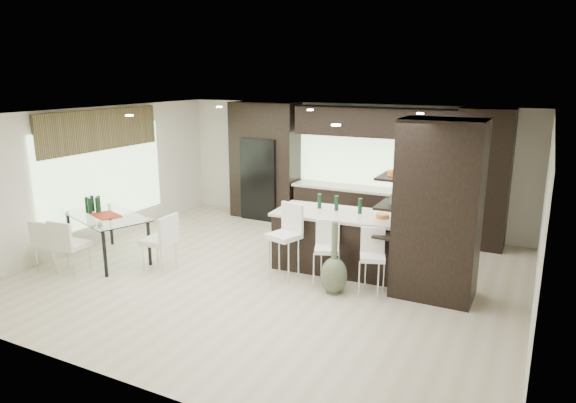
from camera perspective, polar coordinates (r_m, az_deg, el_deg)
The scene contains 22 objects.
ground at distance 8.82m, azimuth -1.78°, elevation -8.12°, with size 8.00×8.00×0.00m, color #C0B293.
back_wall at distance 11.53m, azimuth 6.55°, elevation 4.06°, with size 8.00×0.02×2.70m, color beige.
left_wall at distance 10.87m, azimuth -20.71°, elevation 2.64°, with size 0.02×7.00×2.70m, color beige.
right_wall at distance 7.42m, azimuth 26.39°, elevation -2.86°, with size 0.02×7.00×2.70m, color beige.
ceiling at distance 8.19m, azimuth -1.92°, elevation 9.66°, with size 8.00×7.00×0.02m, color white.
window_left at distance 10.97m, azimuth -19.81°, elevation 2.82°, with size 0.04×3.20×1.90m, color #B2D199.
window_back at distance 11.27m, azimuth 9.37°, elevation 4.77°, with size 3.40×0.04×1.20m, color #B2D199.
stone_accent at distance 10.82m, azimuth -20.09°, elevation 7.48°, with size 0.08×3.00×0.80m, color brown.
ceiling_spots at distance 8.41m, azimuth -1.09°, elevation 9.65°, with size 4.00×3.00×0.02m, color white.
back_cabinetry at distance 11.06m, azimuth 8.37°, elevation 3.58°, with size 6.80×0.68×2.70m, color black.
refrigerator at distance 12.05m, azimuth -2.64°, elevation 2.63°, with size 0.90×0.68×1.90m, color black.
partition_column at distance 7.92m, azimuth 16.34°, elevation -0.95°, with size 1.20×0.80×2.70m, color black.
kitchen_island at distance 8.93m, azimuth 6.35°, elevation -4.44°, with size 2.44×1.05×1.02m, color black.
stool_left at distance 8.47m, azimuth -0.46°, elevation -5.36°, with size 0.45×0.45×1.02m, color white.
stool_mid at distance 8.24m, azimuth 4.32°, elevation -6.58°, with size 0.38×0.38×0.86m, color white.
stool_right at distance 8.01m, azimuth 9.32°, elevation -7.42°, with size 0.37×0.37×0.84m, color white.
bench at distance 9.88m, azimuth 9.73°, elevation -4.38°, with size 1.24×0.48×0.48m, color black.
floor_vase at distance 7.95m, azimuth 5.16°, elevation -6.25°, with size 0.42×0.42×1.15m, color #4B5A40, non-canonical shape.
dining_table at distance 9.95m, azimuth -19.36°, elevation -3.80°, with size 1.73×0.97×0.83m, color white.
chair_near at distance 9.43m, azimuth -22.90°, elevation -4.87°, with size 0.49×0.49×0.90m, color white.
chair_far at distance 9.86m, azimuth -24.84°, elevation -4.49°, with size 0.45×0.45×0.82m, color white.
chair_end at distance 9.13m, azimuth -14.15°, elevation -4.66°, with size 0.50×0.50×0.93m, color white.
Camera 1 is at (3.93, -7.16, 3.31)m, focal length 32.00 mm.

